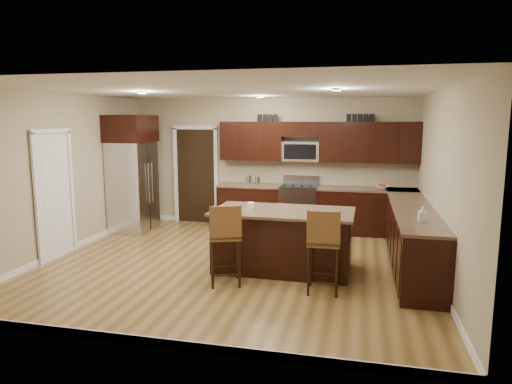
% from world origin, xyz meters
% --- Properties ---
extents(floor, '(6.00, 6.00, 0.00)m').
position_xyz_m(floor, '(0.00, 0.00, 0.00)').
color(floor, olive).
rests_on(floor, ground).
extents(ceiling, '(6.00, 6.00, 0.00)m').
position_xyz_m(ceiling, '(0.00, 0.00, 2.70)').
color(ceiling, silver).
rests_on(ceiling, wall_back).
extents(wall_back, '(6.00, 0.00, 6.00)m').
position_xyz_m(wall_back, '(0.00, 2.75, 1.35)').
color(wall_back, tan).
rests_on(wall_back, floor).
extents(wall_left, '(0.00, 5.50, 5.50)m').
position_xyz_m(wall_left, '(-3.00, 0.00, 1.35)').
color(wall_left, tan).
rests_on(wall_left, floor).
extents(wall_right, '(0.00, 5.50, 5.50)m').
position_xyz_m(wall_right, '(3.00, 0.00, 1.35)').
color(wall_right, tan).
rests_on(wall_right, floor).
extents(base_cabinets, '(4.02, 3.96, 0.92)m').
position_xyz_m(base_cabinets, '(1.90, 1.45, 0.46)').
color(base_cabinets, black).
rests_on(base_cabinets, floor).
extents(upper_cabinets, '(4.00, 0.33, 0.80)m').
position_xyz_m(upper_cabinets, '(1.04, 2.58, 1.84)').
color(upper_cabinets, black).
rests_on(upper_cabinets, wall_back).
extents(range, '(0.76, 0.64, 1.11)m').
position_xyz_m(range, '(0.68, 2.45, 0.47)').
color(range, silver).
rests_on(range, floor).
extents(microwave, '(0.76, 0.31, 0.40)m').
position_xyz_m(microwave, '(0.68, 2.60, 1.62)').
color(microwave, silver).
rests_on(microwave, upper_cabinets).
extents(doorway, '(0.85, 0.03, 2.06)m').
position_xyz_m(doorway, '(-1.65, 2.73, 1.03)').
color(doorway, black).
rests_on(doorway, floor).
extents(pantry_door, '(0.03, 0.80, 2.04)m').
position_xyz_m(pantry_door, '(-2.98, -0.30, 1.02)').
color(pantry_door, white).
rests_on(pantry_door, floor).
extents(letter_decor, '(2.20, 0.03, 0.15)m').
position_xyz_m(letter_decor, '(0.90, 2.58, 2.29)').
color(letter_decor, black).
rests_on(letter_decor, upper_cabinets).
extents(island, '(2.11, 1.13, 0.92)m').
position_xyz_m(island, '(0.77, -0.08, 0.43)').
color(island, black).
rests_on(island, floor).
extents(stool_left, '(0.54, 0.54, 1.14)m').
position_xyz_m(stool_left, '(0.12, -0.92, 0.71)').
color(stool_left, brown).
rests_on(stool_left, floor).
extents(stool_right, '(0.43, 0.43, 1.13)m').
position_xyz_m(stool_right, '(1.45, -0.93, 0.70)').
color(stool_right, brown).
rests_on(stool_right, floor).
extents(refrigerator, '(0.79, 0.97, 2.35)m').
position_xyz_m(refrigerator, '(-2.62, 1.68, 1.21)').
color(refrigerator, silver).
rests_on(refrigerator, floor).
extents(floor_mat, '(0.98, 0.79, 0.01)m').
position_xyz_m(floor_mat, '(0.27, 1.83, 0.01)').
color(floor_mat, brown).
rests_on(floor_mat, floor).
extents(fruit_bowl, '(0.30, 0.30, 0.07)m').
position_xyz_m(fruit_bowl, '(2.29, 2.45, 0.95)').
color(fruit_bowl, silver).
rests_on(fruit_bowl, base_cabinets).
extents(soap_bottle, '(0.09, 0.10, 0.21)m').
position_xyz_m(soap_bottle, '(2.70, -0.42, 1.02)').
color(soap_bottle, '#B2B2B2').
rests_on(soap_bottle, base_cabinets).
extents(canister_tall, '(0.12, 0.12, 0.19)m').
position_xyz_m(canister_tall, '(-0.38, 2.45, 1.01)').
color(canister_tall, silver).
rests_on(canister_tall, base_cabinets).
extents(canister_short, '(0.11, 0.11, 0.17)m').
position_xyz_m(canister_short, '(-0.20, 2.45, 1.00)').
color(canister_short, silver).
rests_on(canister_short, base_cabinets).
extents(island_jar, '(0.10, 0.10, 0.10)m').
position_xyz_m(island_jar, '(0.27, -0.08, 0.97)').
color(island_jar, white).
rests_on(island_jar, island).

